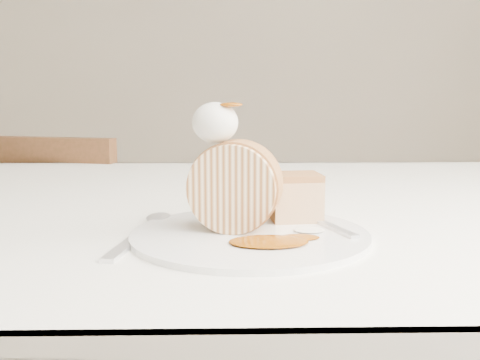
{
  "coord_description": "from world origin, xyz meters",
  "views": [
    {
      "loc": [
        -0.08,
        -0.57,
        0.9
      ],
      "look_at": [
        -0.06,
        -0.01,
        0.81
      ],
      "focal_mm": 40.0,
      "sensor_mm": 36.0,
      "label": 1
    }
  ],
  "objects": [
    {
      "name": "table",
      "position": [
        0.0,
        0.2,
        0.66
      ],
      "size": [
        1.4,
        0.9,
        0.75
      ],
      "color": "white",
      "rests_on": "ground"
    },
    {
      "name": "chair_far",
      "position": [
        -0.49,
        0.78,
        0.46
      ],
      "size": [
        0.47,
        0.47,
        0.81
      ],
      "rotation": [
        0.0,
        0.0,
        2.88
      ],
      "color": "brown",
      "rests_on": "ground"
    },
    {
      "name": "whipped_cream",
      "position": [
        -0.09,
        -0.0,
        0.87
      ],
      "size": [
        0.05,
        0.05,
        0.04
      ],
      "primitive_type": "ellipsoid",
      "color": "silver",
      "rests_on": "roulade_slice"
    },
    {
      "name": "spoon",
      "position": [
        -0.17,
        -0.03,
        0.75
      ],
      "size": [
        0.05,
        0.18,
        0.0
      ],
      "primitive_type": "cube",
      "rotation": [
        0.0,
        0.0,
        -0.15
      ],
      "color": "silver",
      "rests_on": "table"
    },
    {
      "name": "plate",
      "position": [
        -0.05,
        -0.02,
        0.75
      ],
      "size": [
        0.28,
        0.28,
        0.01
      ],
      "primitive_type": "cylinder",
      "rotation": [
        0.0,
        0.0,
        0.1
      ],
      "color": "white",
      "rests_on": "table"
    },
    {
      "name": "caramel_drizzle",
      "position": [
        -0.07,
        -0.01,
        0.89
      ],
      "size": [
        0.02,
        0.02,
        0.01
      ],
      "primitive_type": "ellipsoid",
      "color": "#853E05",
      "rests_on": "whipped_cream"
    },
    {
      "name": "caramel_pool",
      "position": [
        -0.04,
        -0.06,
        0.76
      ],
      "size": [
        0.08,
        0.06,
        0.0
      ],
      "primitive_type": null,
      "rotation": [
        0.0,
        0.0,
        0.1
      ],
      "color": "#853E05",
      "rests_on": "plate"
    },
    {
      "name": "roulade_slice",
      "position": [
        -0.07,
        -0.01,
        0.8
      ],
      "size": [
        0.1,
        0.07,
        0.09
      ],
      "primitive_type": "cylinder",
      "rotation": [
        1.57,
        0.0,
        -0.21
      ],
      "color": "beige",
      "rests_on": "plate"
    },
    {
      "name": "fork",
      "position": [
        0.03,
        0.0,
        0.76
      ],
      "size": [
        0.07,
        0.15,
        0.0
      ],
      "primitive_type": "cube",
      "rotation": [
        0.0,
        0.0,
        0.34
      ],
      "color": "silver",
      "rests_on": "plate"
    },
    {
      "name": "cake_chunk",
      "position": [
        0.0,
        0.04,
        0.78
      ],
      "size": [
        0.06,
        0.06,
        0.05
      ],
      "primitive_type": "cube",
      "rotation": [
        0.0,
        0.0,
        0.1
      ],
      "color": "#B17343",
      "rests_on": "plate"
    }
  ]
}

